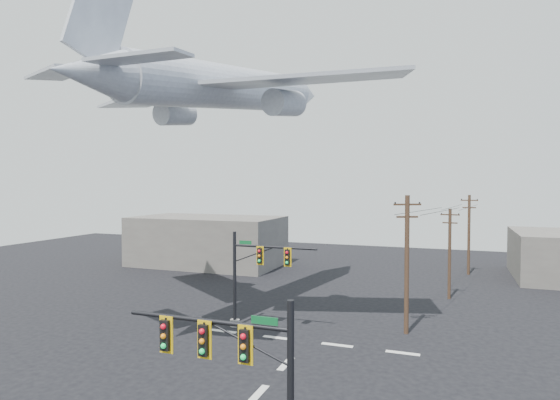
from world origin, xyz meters
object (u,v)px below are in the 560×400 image
at_px(signal_mast_near, 246,386).
at_px(utility_pole_a, 407,262).
at_px(utility_pole_c, 469,233).
at_px(airliner, 228,88).
at_px(utility_pole_b, 450,252).
at_px(signal_mast_far, 251,277).

xyz_separation_m(signal_mast_near, utility_pole_a, (3.28, 18.88, 1.20)).
height_order(signal_mast_near, utility_pole_c, utility_pole_c).
bearing_deg(signal_mast_near, utility_pole_c, 79.46).
bearing_deg(utility_pole_a, airliner, 156.67).
height_order(utility_pole_b, utility_pole_c, utility_pole_c).
distance_m(signal_mast_far, airliner, 14.21).
bearing_deg(signal_mast_far, utility_pole_b, 46.67).
bearing_deg(utility_pole_b, utility_pole_c, 87.25).
relative_size(signal_mast_near, utility_pole_a, 0.70).
bearing_deg(signal_mast_far, utility_pole_a, 14.09).
relative_size(signal_mast_far, utility_pole_c, 0.76).
relative_size(utility_pole_a, airliner, 0.31).
bearing_deg(signal_mast_near, utility_pole_a, 80.13).
height_order(signal_mast_near, airliner, airliner).
distance_m(signal_mast_far, utility_pole_c, 30.12).
relative_size(signal_mast_near, utility_pole_b, 0.82).
xyz_separation_m(utility_pole_b, airliner, (-15.85, -11.41, 13.17)).
height_order(signal_mast_near, utility_pole_a, utility_pole_a).
xyz_separation_m(signal_mast_near, airliner, (-9.90, 18.62, 13.63)).
height_order(signal_mast_far, airliner, airliner).
distance_m(signal_mast_near, utility_pole_a, 19.20).
xyz_separation_m(utility_pole_a, airliner, (-13.18, -0.26, 12.44)).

